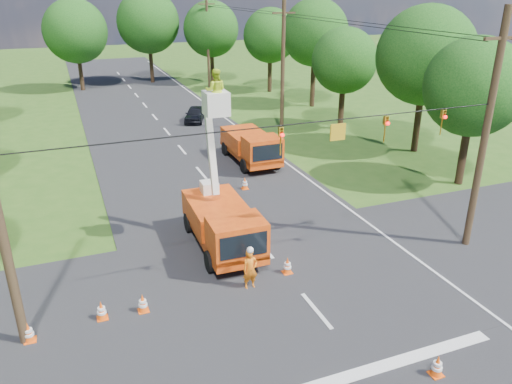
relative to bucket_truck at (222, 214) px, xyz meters
name	(u,v)px	position (x,y,z in m)	size (l,w,h in m)	color
ground	(182,150)	(1.62, 14.37, -1.62)	(140.00, 140.00, 0.00)	#2F5519
road_main	(182,150)	(1.62, 14.37, -1.62)	(12.00, 100.00, 0.06)	black
road_cross	(292,283)	(1.62, -3.63, -1.62)	(56.00, 10.00, 0.07)	black
stop_bar	(367,372)	(1.62, -8.83, -1.62)	(9.00, 0.45, 0.02)	silver
edge_line	(257,142)	(7.22, 14.37, -1.62)	(0.12, 90.00, 0.02)	silver
bucket_truck	(222,214)	(0.00, 0.00, 0.00)	(2.50, 6.02, 7.65)	#EF5710
second_truck	(251,146)	(5.17, 10.07, -0.46)	(2.42, 5.98, 2.23)	#EF5710
ground_worker	(250,269)	(-0.02, -3.38, -0.82)	(0.59, 0.39, 1.61)	#E05512
distant_car	(195,114)	(4.57, 21.79, -1.00)	(1.47, 3.66, 1.25)	black
traffic_cone_1	(437,366)	(3.44, -9.69, -1.26)	(0.38, 0.38, 0.71)	#FF560D
traffic_cone_2	(242,208)	(1.94, 2.95, -1.26)	(0.38, 0.38, 0.71)	#FF560D
traffic_cone_3	(245,183)	(3.22, 6.00, -1.26)	(0.38, 0.38, 0.71)	#FF560D
traffic_cone_4	(143,303)	(-4.05, -3.41, -1.26)	(0.38, 0.38, 0.71)	#FF560D
traffic_cone_5	(102,310)	(-5.44, -3.32, -1.26)	(0.38, 0.38, 0.71)	#FF560D
traffic_cone_6	(29,332)	(-7.73, -3.68, -1.26)	(0.38, 0.38, 0.71)	#FF560D
traffic_cone_7	(260,147)	(6.54, 11.91, -1.26)	(0.38, 0.38, 0.71)	#FF560D
traffic_cone_8	(287,266)	(1.72, -2.96, -1.26)	(0.38, 0.38, 0.71)	#FF560D
pole_right_near	(486,133)	(10.12, -3.63, 3.48)	(1.80, 0.30, 10.00)	#4C3823
pole_right_mid	(283,65)	(10.12, 16.37, 3.48)	(1.80, 0.30, 10.00)	#4C3823
pole_right_far	(208,40)	(10.12, 36.37, 3.48)	(1.80, 0.30, 10.00)	#4C3823
signal_span	(353,130)	(3.85, -3.64, 4.26)	(18.00, 0.29, 1.07)	black
tree_right_a	(474,87)	(15.12, 2.37, 3.94)	(5.40, 5.40, 8.28)	#382616
tree_right_b	(426,56)	(16.62, 8.37, 4.81)	(6.40, 6.40, 9.65)	#382616
tree_right_c	(344,61)	(14.82, 15.37, 3.69)	(5.00, 5.00, 7.83)	#382616
tree_right_d	(315,33)	(16.42, 23.37, 5.06)	(6.00, 6.00, 9.70)	#382616
tree_right_e	(270,36)	(15.42, 31.37, 4.19)	(5.60, 5.60, 8.63)	#382616
tree_far_a	(75,31)	(-3.38, 39.37, 4.57)	(6.60, 6.60, 9.50)	#382616
tree_far_b	(148,22)	(4.62, 41.37, 5.19)	(7.00, 7.00, 10.32)	#382616
tree_far_c	(211,29)	(11.12, 38.37, 4.44)	(6.20, 6.20, 9.18)	#382616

